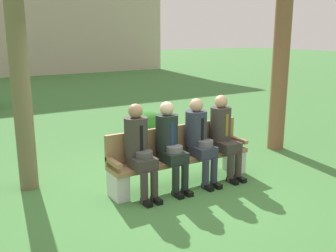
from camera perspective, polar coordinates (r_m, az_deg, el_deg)
name	(u,v)px	position (r m, az deg, el deg)	size (l,w,h in m)	color
ground_plane	(171,189)	(6.05, 0.48, -9.16)	(80.00, 80.00, 0.00)	#40783A
park_bench	(179,156)	(6.18, 1.65, -4.35)	(2.37, 0.44, 0.90)	#99754C
seated_man_leftmost	(139,146)	(5.60, -4.22, -2.95)	(0.34, 0.72, 1.35)	#38332D
seated_man_centerleft	(170,142)	(5.85, 0.29, -2.29)	(0.34, 0.72, 1.33)	#1E2823
seated_man_centerright	(199,137)	(6.14, 4.57, -1.57)	(0.34, 0.72, 1.33)	#2D3342
seated_man_rightmost	(224,132)	(6.44, 8.07, -0.86)	(0.34, 0.72, 1.34)	#38332D
shrub_near_bench	(146,123)	(9.10, -3.20, 0.45)	(0.88, 0.81, 0.55)	#307E27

